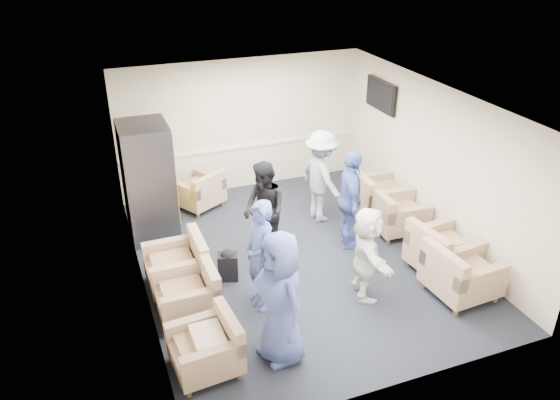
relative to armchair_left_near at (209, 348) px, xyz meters
name	(u,v)px	position (x,y,z in m)	size (l,w,h in m)	color
floor	(297,258)	(1.98, 1.93, -0.32)	(6.00, 6.00, 0.00)	black
ceiling	(300,101)	(1.98, 1.93, 2.38)	(6.00, 6.00, 0.00)	silver
back_wall	(242,125)	(1.98, 4.93, 1.03)	(5.00, 0.02, 2.70)	beige
front_wall	(403,296)	(1.98, -1.07, 1.03)	(5.00, 0.02, 2.70)	beige
left_wall	(135,212)	(-0.52, 1.93, 1.03)	(0.02, 6.00, 2.70)	beige
right_wall	(434,163)	(4.48, 1.93, 1.03)	(0.02, 6.00, 2.70)	beige
chair_rail	(243,147)	(1.98, 4.91, 0.58)	(4.98, 0.04, 0.06)	silver
tv	(381,95)	(4.42, 3.73, 1.73)	(0.10, 1.00, 0.58)	black
armchair_left_near	(209,348)	(0.00, 0.00, 0.00)	(0.86, 0.86, 0.63)	#997B62
armchair_left_mid	(191,295)	(0.02, 1.14, 0.01)	(0.84, 0.84, 0.66)	#997B62
armchair_left_far	(180,267)	(0.02, 1.86, 0.03)	(0.88, 0.88, 0.70)	#997B62
armchair_right_near	(458,275)	(3.82, 0.16, 0.05)	(0.96, 0.96, 0.73)	#997B62
armchair_right_midnear	(441,253)	(3.94, 0.76, 0.05)	(1.02, 1.02, 0.73)	#997B62
armchair_right_midfar	(395,215)	(3.94, 2.15, 0.03)	(0.90, 0.90, 0.69)	#997B62
armchair_right_far	(376,197)	(3.94, 2.81, 0.06)	(0.98, 0.98, 0.75)	#997B62
armchair_corner	(200,192)	(0.90, 4.30, 0.00)	(1.09, 1.09, 0.64)	#997B62
vending_machine	(149,181)	(-0.11, 3.64, 0.71)	(0.83, 0.97, 2.05)	#4A4950
backpack	(228,264)	(0.74, 1.78, -0.04)	(0.36, 0.30, 0.53)	black
pillow	(208,338)	(-0.01, 0.00, 0.17)	(0.49, 0.37, 0.14)	beige
person_front_left	(280,299)	(0.90, -0.10, 0.59)	(0.89, 0.58, 1.81)	#4457A5
person_mid_left	(261,256)	(1.02, 0.99, 0.52)	(0.61, 0.40, 1.68)	#4457A5
person_back_left	(264,210)	(1.53, 2.28, 0.51)	(0.80, 0.62, 1.65)	black
person_back_right	(321,176)	(2.90, 3.07, 0.55)	(1.12, 0.64, 1.74)	beige
person_mid_right	(350,200)	(2.96, 2.02, 0.56)	(1.03, 0.43, 1.75)	#4457A5
person_front_right	(366,253)	(2.54, 0.68, 0.41)	(1.35, 0.43, 1.45)	white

